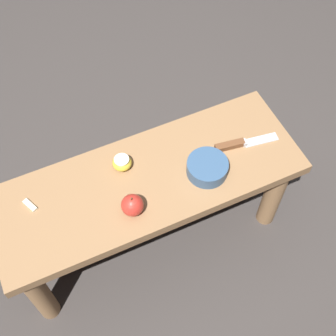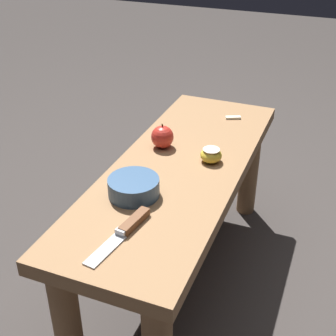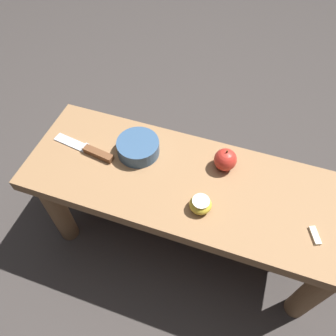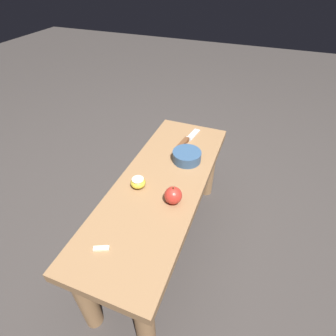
{
  "view_description": "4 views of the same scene",
  "coord_description": "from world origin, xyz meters",
  "px_view_note": "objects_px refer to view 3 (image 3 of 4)",
  "views": [
    {
      "loc": [
        0.27,
        0.74,
        1.71
      ],
      "look_at": [
        -0.07,
        0.01,
        0.46
      ],
      "focal_mm": 50.0,
      "sensor_mm": 36.0,
      "label": 1
    },
    {
      "loc": [
        -1.09,
        -0.4,
        1.11
      ],
      "look_at": [
        -0.07,
        0.01,
        0.46
      ],
      "focal_mm": 50.0,
      "sensor_mm": 36.0,
      "label": 2
    },
    {
      "loc": [
        0.12,
        -0.54,
        1.24
      ],
      "look_at": [
        -0.07,
        0.01,
        0.46
      ],
      "focal_mm": 35.0,
      "sensor_mm": 36.0,
      "label": 3
    },
    {
      "loc": [
        0.75,
        0.32,
        1.18
      ],
      "look_at": [
        -0.07,
        0.01,
        0.46
      ],
      "focal_mm": 28.0,
      "sensor_mm": 36.0,
      "label": 4
    }
  ],
  "objects_px": {
    "knife": "(92,150)",
    "wooden_bench": "(188,197)",
    "apple_whole": "(225,160)",
    "apple_cut": "(200,204)",
    "bowl": "(138,147)"
  },
  "relations": [
    {
      "from": "knife",
      "to": "apple_whole",
      "type": "relative_size",
      "value": 2.84
    },
    {
      "from": "apple_whole",
      "to": "apple_cut",
      "type": "distance_m",
      "value": 0.17
    },
    {
      "from": "wooden_bench",
      "to": "knife",
      "type": "distance_m",
      "value": 0.34
    },
    {
      "from": "knife",
      "to": "apple_cut",
      "type": "xyz_separation_m",
      "value": [
        0.38,
        -0.09,
        0.01
      ]
    },
    {
      "from": "apple_whole",
      "to": "apple_cut",
      "type": "xyz_separation_m",
      "value": [
        -0.03,
        -0.17,
        -0.01
      ]
    },
    {
      "from": "wooden_bench",
      "to": "apple_whole",
      "type": "bearing_deg",
      "value": 45.63
    },
    {
      "from": "apple_cut",
      "to": "knife",
      "type": "bearing_deg",
      "value": 167.42
    },
    {
      "from": "wooden_bench",
      "to": "bowl",
      "type": "height_order",
      "value": "bowl"
    },
    {
      "from": "wooden_bench",
      "to": "apple_whole",
      "type": "height_order",
      "value": "apple_whole"
    },
    {
      "from": "knife",
      "to": "bowl",
      "type": "distance_m",
      "value": 0.15
    },
    {
      "from": "knife",
      "to": "bowl",
      "type": "bearing_deg",
      "value": -152.78
    },
    {
      "from": "apple_cut",
      "to": "apple_whole",
      "type": "bearing_deg",
      "value": 79.59
    },
    {
      "from": "knife",
      "to": "wooden_bench",
      "type": "bearing_deg",
      "value": -172.78
    },
    {
      "from": "wooden_bench",
      "to": "bowl",
      "type": "relative_size",
      "value": 7.65
    },
    {
      "from": "wooden_bench",
      "to": "apple_whole",
      "type": "xyz_separation_m",
      "value": [
        0.09,
        0.09,
        0.13
      ]
    }
  ]
}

